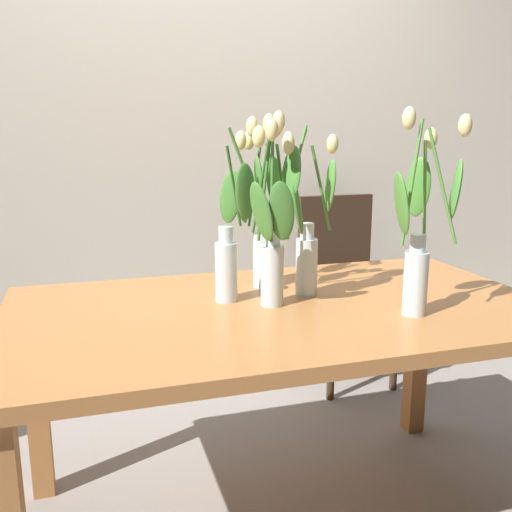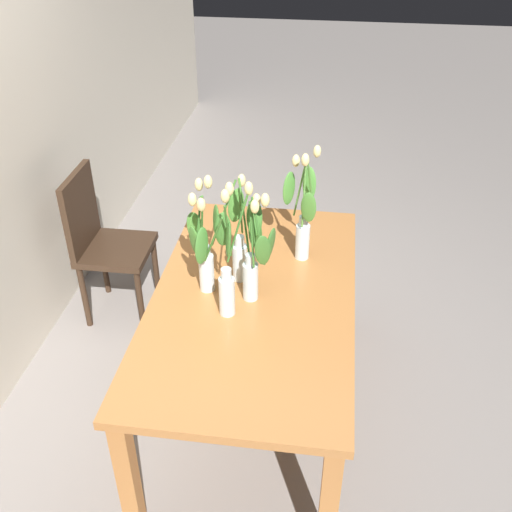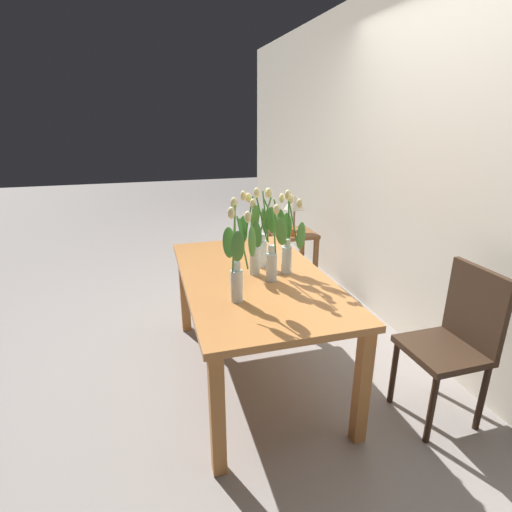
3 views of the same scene
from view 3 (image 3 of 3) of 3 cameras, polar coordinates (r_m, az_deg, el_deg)
name	(u,v)px [view 3 (image 3 of 3)]	position (r m, az deg, el deg)	size (l,w,h in m)	color
ground_plane	(254,372)	(2.91, -0.25, -16.42)	(18.00, 18.00, 0.00)	gray
room_wall_rear	(446,172)	(3.03, 25.66, 10.89)	(9.00, 0.10, 2.70)	beige
dining_table	(254,288)	(2.58, -0.27, -4.69)	(1.60, 0.90, 0.74)	#B7753D
tulip_vase_0	(272,246)	(2.40, 2.33, 1.41)	(0.23, 0.25, 0.56)	silver
tulip_vase_1	(266,241)	(2.62, 1.47, 2.12)	(0.19, 0.17, 0.56)	silver
tulip_vase_2	(253,241)	(2.50, -0.38, 2.17)	(0.21, 0.23, 0.55)	silver
tulip_vase_3	(238,265)	(2.12, -2.66, -1.28)	(0.23, 0.17, 0.57)	silver
tulip_vase_4	(289,248)	(2.54, 4.77, 1.18)	(0.24, 0.14, 0.51)	silver
dining_chair	(456,337)	(2.56, 26.81, -10.35)	(0.40, 0.40, 0.93)	#382619
side_table	(293,242)	(4.24, 5.29, 1.96)	(0.44, 0.44, 0.55)	brown
table_lamp	(295,203)	(4.17, 5.60, 7.66)	(0.22, 0.22, 0.40)	olive
pillar_candle	(292,232)	(4.06, 5.20, 3.46)	(0.06, 0.06, 0.07)	#CC4C23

